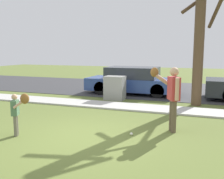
# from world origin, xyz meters

# --- Properties ---
(ground_plane) EXTENTS (48.00, 48.00, 0.00)m
(ground_plane) POSITION_xyz_m (0.00, 3.50, 0.00)
(ground_plane) COLOR olive
(sidewalk_strip) EXTENTS (36.00, 1.20, 0.06)m
(sidewalk_strip) POSITION_xyz_m (0.00, 3.60, 0.03)
(sidewalk_strip) COLOR beige
(sidewalk_strip) RESTS_ON ground
(road_surface) EXTENTS (36.00, 6.80, 0.02)m
(road_surface) POSITION_xyz_m (0.00, 8.60, 0.01)
(road_surface) COLOR #38383A
(road_surface) RESTS_ON ground
(person_adult) EXTENTS (0.85, 0.57, 1.73)m
(person_adult) POSITION_xyz_m (1.96, 1.13, 1.06)
(person_adult) COLOR brown
(person_adult) RESTS_ON ground
(person_child) EXTENTS (0.58, 0.35, 1.12)m
(person_child) POSITION_xyz_m (-1.62, -0.59, 0.72)
(person_child) COLOR #6B6656
(person_child) RESTS_ON ground
(baseball) EXTENTS (0.07, 0.07, 0.07)m
(baseball) POSITION_xyz_m (1.06, 0.44, 0.04)
(baseball) COLOR white
(baseball) RESTS_ON ground
(utility_cabinet) EXTENTS (0.85, 0.64, 1.04)m
(utility_cabinet) POSITION_xyz_m (-0.97, 4.94, 0.52)
(utility_cabinet) COLOR gray
(utility_cabinet) RESTS_ON ground
(street_tree_near) EXTENTS (1.85, 1.88, 5.47)m
(street_tree_near) POSITION_xyz_m (2.47, 4.91, 2.90)
(street_tree_near) COLOR brown
(street_tree_near) RESTS_ON ground
(parked_wagon_blue) EXTENTS (4.50, 1.80, 1.33)m
(parked_wagon_blue) POSITION_xyz_m (-0.64, 6.67, 0.66)
(parked_wagon_blue) COLOR #2D478C
(parked_wagon_blue) RESTS_ON road_surface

